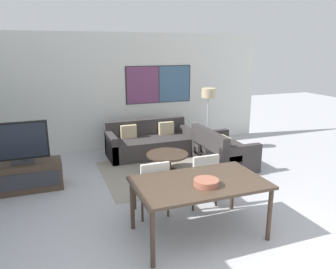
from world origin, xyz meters
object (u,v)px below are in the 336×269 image
Objects in this scene: television at (21,143)px; sofa_side at (221,153)px; coffee_table at (167,158)px; floor_lamp at (208,98)px; dining_table at (199,186)px; dining_chair_left at (153,184)px; fruit_bowl at (206,182)px; dining_chair_centre at (202,175)px; tv_console at (25,177)px; sofa_main at (149,143)px.

television is 3.92m from sofa_side.
coffee_table is 0.55× the size of floor_lamp.
dining_chair_left is at bearing 120.27° from dining_table.
sofa_side is 2.96m from fruit_bowl.
dining_chair_left is at bearing -177.08° from dining_chair_centre.
tv_console is at bearing 132.22° from fruit_bowl.
fruit_bowl is (2.26, -2.50, -0.05)m from television.
dining_chair_centre is at bearing -118.99° from floor_lamp.
dining_chair_centre is (-1.22, -1.53, 0.23)m from sofa_side.
dining_chair_centre is at bearing -90.06° from sofa_main.
tv_console is 1.45× the size of dining_chair_left.
tv_console is at bearing 89.00° from sofa_side.
television is 2.96m from sofa_main.
dining_chair_centre is (2.66, -1.60, -0.36)m from television.
coffee_table is 2.02m from floor_lamp.
tv_console is 1.50× the size of coffee_table.
dining_chair_left is (-2.05, -1.57, 0.23)m from sofa_side.
television is at bearing 88.99° from sofa_side.
sofa_main is 3.72m from fruit_bowl.
floor_lamp reaches higher than tv_console.
sofa_main reaches higher than dining_table.
sofa_main is (2.66, 1.16, -0.60)m from television.
coffee_table is 1.56m from dining_chair_centre.
coffee_table is 0.49× the size of dining_table.
dining_chair_left is at bearing -41.84° from television.
sofa_main is at bearing 83.22° from dining_table.
dining_table reaches higher than coffee_table.
fruit_bowl is at bearing 146.39° from sofa_side.
floor_lamp is at bearing 13.58° from television.
sofa_main is 1.29× the size of floor_lamp.
dining_chair_left is at bearing 116.88° from fruit_bowl.
tv_console is 0.61m from television.
coffee_table is at bearing -144.14° from floor_lamp.
floor_lamp reaches higher than dining_chair_centre.
floor_lamp is (1.85, 3.33, 0.58)m from dining_table.
dining_chair_left is at bearing -41.82° from tv_console.
dining_chair_left is (1.83, -1.64, 0.25)m from tv_console.
floor_lamp reaches higher than television.
dining_table is at bearing -100.27° from coffee_table.
dining_chair_left reaches higher than dining_table.
television is 3.25m from dining_table.
tv_console is 1.45× the size of dining_chair_centre.
fruit_bowl reaches higher than sofa_side.
dining_table is 1.96× the size of dining_chair_centre.
dining_chair_left is at bearing -117.57° from coffee_table.
television reaches higher than dining_chair_left.
floor_lamp is (1.43, 2.58, 0.78)m from dining_chair_centre.
fruit_bowl reaches higher than sofa_main.
sofa_main is at bearing 44.64° from sofa_side.
coffee_table is at bearing 79.73° from dining_table.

